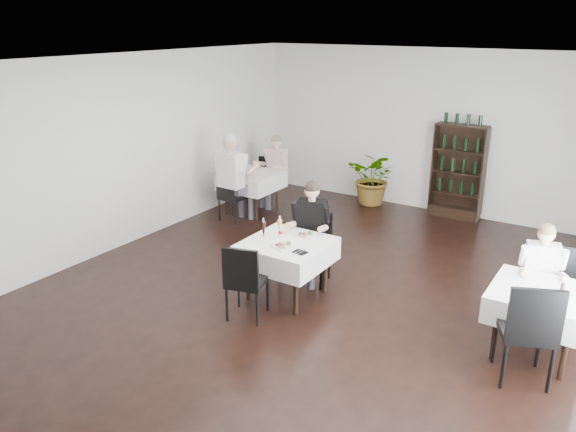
% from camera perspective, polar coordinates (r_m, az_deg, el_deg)
% --- Properties ---
extents(room_shell, '(9.00, 9.00, 9.00)m').
position_cam_1_polar(room_shell, '(6.82, 2.01, 2.56)').
color(room_shell, black).
rests_on(room_shell, ground).
extents(wine_shelf, '(0.90, 0.28, 1.75)m').
position_cam_1_polar(wine_shelf, '(10.63, 16.87, 4.25)').
color(wine_shelf, black).
rests_on(wine_shelf, ground).
extents(main_table, '(1.03, 1.03, 0.77)m').
position_cam_1_polar(main_table, '(7.27, -0.11, -3.71)').
color(main_table, black).
rests_on(main_table, ground).
extents(left_table, '(0.98, 0.98, 0.77)m').
position_cam_1_polar(left_table, '(10.50, -3.73, 3.60)').
color(left_table, black).
rests_on(left_table, ground).
extents(right_table, '(0.98, 0.98, 0.77)m').
position_cam_1_polar(right_table, '(6.60, 24.14, -8.07)').
color(right_table, black).
rests_on(right_table, ground).
extents(potted_tree, '(0.97, 0.84, 1.07)m').
position_cam_1_polar(potted_tree, '(11.12, 8.74, 3.84)').
color(potted_tree, '#20541D').
rests_on(potted_tree, ground).
extents(main_chair_far, '(0.53, 0.53, 0.98)m').
position_cam_1_polar(main_chair_far, '(7.75, 2.66, -2.71)').
color(main_chair_far, black).
rests_on(main_chair_far, ground).
extents(main_chair_near, '(0.55, 0.55, 0.97)m').
position_cam_1_polar(main_chair_near, '(6.75, -4.44, -6.27)').
color(main_chair_near, black).
rests_on(main_chair_near, ground).
extents(left_chair_far, '(0.50, 0.51, 0.90)m').
position_cam_1_polar(left_chair_far, '(11.16, -2.17, 3.99)').
color(left_chair_far, black).
rests_on(left_chair_far, ground).
extents(left_chair_near, '(0.43, 0.44, 0.91)m').
position_cam_1_polar(left_chair_near, '(10.08, -5.89, 2.26)').
color(left_chair_near, black).
rests_on(left_chair_near, ground).
extents(right_chair_far, '(0.56, 0.56, 1.03)m').
position_cam_1_polar(right_chair_far, '(7.16, 25.50, -6.37)').
color(right_chair_far, black).
rests_on(right_chair_far, ground).
extents(right_chair_near, '(0.67, 0.67, 1.11)m').
position_cam_1_polar(right_chair_near, '(6.05, 23.30, -10.32)').
color(right_chair_near, black).
rests_on(right_chair_near, ground).
extents(diner_main, '(0.59, 0.63, 1.42)m').
position_cam_1_polar(diner_main, '(7.66, 2.27, -0.87)').
color(diner_main, '#3E3D45').
rests_on(diner_main, ground).
extents(diner_left_far, '(0.56, 0.58, 1.39)m').
position_cam_1_polar(diner_left_far, '(10.86, -1.42, 5.19)').
color(diner_left_far, '#3E3D45').
rests_on(diner_left_far, ground).
extents(diner_left_near, '(0.62, 0.63, 1.63)m').
position_cam_1_polar(diner_left_near, '(9.90, -5.51, 4.49)').
color(diner_left_near, '#3E3D45').
rests_on(diner_left_near, ground).
extents(diner_right_far, '(0.55, 0.58, 1.32)m').
position_cam_1_polar(diner_right_far, '(7.04, 24.35, -5.09)').
color(diner_right_far, '#3E3D45').
rests_on(diner_right_far, ground).
extents(plate_far, '(0.28, 0.28, 0.07)m').
position_cam_1_polar(plate_far, '(7.38, 1.74, -1.96)').
color(plate_far, white).
rests_on(plate_far, main_table).
extents(plate_near, '(0.32, 0.32, 0.08)m').
position_cam_1_polar(plate_near, '(7.03, -0.46, -3.05)').
color(plate_near, white).
rests_on(plate_near, main_table).
extents(pilsner_dark, '(0.07, 0.07, 0.28)m').
position_cam_1_polar(pilsner_dark, '(7.28, -2.50, -1.44)').
color(pilsner_dark, black).
rests_on(pilsner_dark, main_table).
extents(pilsner_lager, '(0.07, 0.07, 0.30)m').
position_cam_1_polar(pilsner_lager, '(7.31, -0.84, -1.28)').
color(pilsner_lager, gold).
rests_on(pilsner_lager, main_table).
extents(coke_bottle, '(0.06, 0.06, 0.22)m').
position_cam_1_polar(coke_bottle, '(7.32, -0.76, -1.54)').
color(coke_bottle, silver).
rests_on(coke_bottle, main_table).
extents(napkin_cutlery, '(0.19, 0.19, 0.02)m').
position_cam_1_polar(napkin_cutlery, '(6.88, 1.23, -3.68)').
color(napkin_cutlery, black).
rests_on(napkin_cutlery, main_table).
extents(pepper_mill, '(0.05, 0.05, 0.10)m').
position_cam_1_polar(pepper_mill, '(6.56, 26.10, -6.59)').
color(pepper_mill, black).
rests_on(pepper_mill, right_table).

